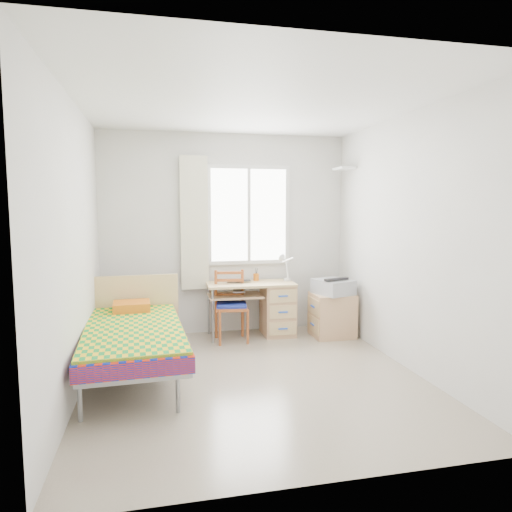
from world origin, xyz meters
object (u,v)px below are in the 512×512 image
at_px(chair, 231,301).
at_px(cabinet, 332,315).
at_px(desk, 272,306).
at_px(printer, 333,286).
at_px(bed, 134,333).

xyz_separation_m(chair, cabinet, (1.29, -0.12, -0.22)).
relative_size(desk, printer, 2.05).
relative_size(chair, cabinet, 1.58).
bearing_deg(bed, desk, 29.82).
relative_size(cabinet, printer, 1.01).
distance_m(desk, cabinet, 0.77).
height_order(bed, printer, bed).
distance_m(bed, cabinet, 2.56).
relative_size(chair, printer, 1.60).
bearing_deg(desk, chair, -166.21).
distance_m(desk, chair, 0.58).
height_order(chair, cabinet, chair).
bearing_deg(printer, cabinet, 79.92).
xyz_separation_m(bed, printer, (2.42, 0.82, 0.23)).
bearing_deg(desk, printer, -18.28).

